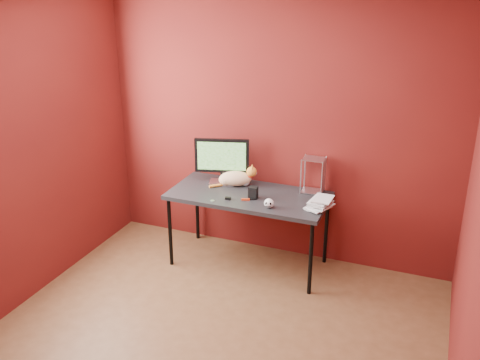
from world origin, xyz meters
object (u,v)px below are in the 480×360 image
at_px(cat, 236,178).
at_px(speaker, 253,193).
at_px(monitor, 222,159).
at_px(book_stack, 316,148).
at_px(skull_mug, 269,203).
at_px(desk, 249,199).

height_order(cat, speaker, cat).
relative_size(monitor, speaker, 4.62).
relative_size(speaker, book_stack, 0.10).
relative_size(skull_mug, speaker, 0.80).
relative_size(skull_mug, book_stack, 0.08).
distance_m(monitor, skull_mug, 0.76).
bearing_deg(monitor, cat, -17.86).
bearing_deg(book_stack, speaker, -176.42).
relative_size(monitor, cat, 1.23).
distance_m(cat, speaker, 0.35).
bearing_deg(speaker, desk, 129.33).
bearing_deg(cat, skull_mug, -56.62).
height_order(skull_mug, book_stack, book_stack).
relative_size(monitor, skull_mug, 5.81).
distance_m(desk, book_stack, 0.87).
bearing_deg(skull_mug, desk, 130.67).
height_order(speaker, book_stack, book_stack).
relative_size(desk, monitor, 2.89).
bearing_deg(monitor, speaker, -45.79).
relative_size(desk, book_stack, 1.36).
bearing_deg(skull_mug, book_stack, 17.64).
xyz_separation_m(skull_mug, speaker, (-0.20, 0.15, 0.01)).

